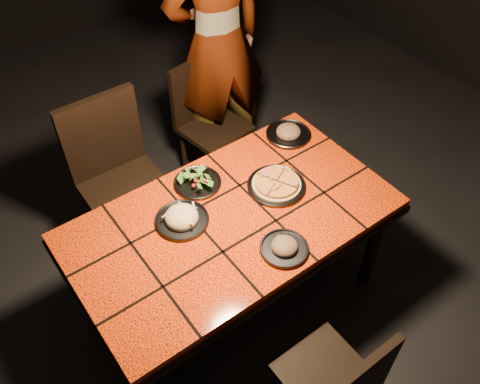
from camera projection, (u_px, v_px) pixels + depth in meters
room_shell at (229, 90)px, 1.96m from camera, size 6.04×7.04×3.08m
dining_table at (232, 227)px, 2.56m from camera, size 1.62×0.92×0.75m
chair_near at (339, 381)px, 2.22m from camera, size 0.37×0.37×0.82m
chair_far_left at (116, 170)px, 2.96m from camera, size 0.47×0.47×1.03m
chair_far_right at (206, 115)px, 3.46m from camera, size 0.46×0.46×0.88m
diner at (217, 42)px, 3.24m from camera, size 0.75×0.54×1.93m
plate_pizza at (276, 184)px, 2.64m from camera, size 0.34×0.34×0.04m
plate_pasta at (182, 218)px, 2.47m from camera, size 0.27×0.27×0.09m
plate_salad at (197, 180)px, 2.64m from camera, size 0.25×0.25×0.07m
plate_mushroom_a at (284, 247)px, 2.35m from camera, size 0.23×0.23×0.08m
plate_mushroom_b at (288, 132)px, 2.92m from camera, size 0.26×0.26×0.09m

